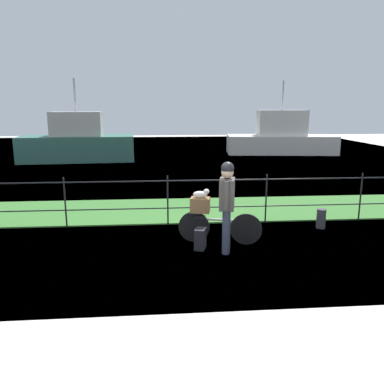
{
  "coord_description": "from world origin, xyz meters",
  "views": [
    {
      "loc": [
        -0.14,
        -6.41,
        2.63
      ],
      "look_at": [
        0.49,
        1.35,
        0.9
      ],
      "focal_mm": 36.05,
      "sensor_mm": 36.0,
      "label": 1
    }
  ],
  "objects_px": {
    "cyclist_person": "(227,199)",
    "moored_boat_near": "(78,143)",
    "mooring_bollard": "(321,219)",
    "moored_boat_mid": "(281,138)",
    "terrier_dog": "(201,194)",
    "bicycle_main": "(219,227)",
    "backpack_on_paving": "(200,239)",
    "wooden_crate": "(200,205)"
  },
  "relations": [
    {
      "from": "mooring_bollard",
      "to": "moored_boat_near",
      "type": "bearing_deg",
      "value": 123.19
    },
    {
      "from": "wooden_crate",
      "to": "terrier_dog",
      "type": "xyz_separation_m",
      "value": [
        0.02,
        -0.01,
        0.22
      ]
    },
    {
      "from": "wooden_crate",
      "to": "mooring_bollard",
      "type": "distance_m",
      "value": 2.89
    },
    {
      "from": "wooden_crate",
      "to": "backpack_on_paving",
      "type": "distance_m",
      "value": 0.68
    },
    {
      "from": "bicycle_main",
      "to": "terrier_dog",
      "type": "bearing_deg",
      "value": 167.11
    },
    {
      "from": "cyclist_person",
      "to": "bicycle_main",
      "type": "bearing_deg",
      "value": 97.88
    },
    {
      "from": "cyclist_person",
      "to": "moored_boat_mid",
      "type": "distance_m",
      "value": 15.99
    },
    {
      "from": "terrier_dog",
      "to": "moored_boat_mid",
      "type": "xyz_separation_m",
      "value": [
        6.08,
        14.39,
        -0.11
      ]
    },
    {
      "from": "terrier_dog",
      "to": "backpack_on_paving",
      "type": "relative_size",
      "value": 0.81
    },
    {
      "from": "wooden_crate",
      "to": "moored_boat_near",
      "type": "height_order",
      "value": "moored_boat_near"
    },
    {
      "from": "cyclist_person",
      "to": "moored_boat_near",
      "type": "height_order",
      "value": "moored_boat_near"
    },
    {
      "from": "bicycle_main",
      "to": "mooring_bollard",
      "type": "xyz_separation_m",
      "value": [
        2.39,
        0.76,
        -0.11
      ]
    },
    {
      "from": "cyclist_person",
      "to": "mooring_bollard",
      "type": "height_order",
      "value": "cyclist_person"
    },
    {
      "from": "bicycle_main",
      "to": "wooden_crate",
      "type": "height_order",
      "value": "wooden_crate"
    },
    {
      "from": "backpack_on_paving",
      "to": "moored_boat_near",
      "type": "bearing_deg",
      "value": -141.12
    },
    {
      "from": "moored_boat_mid",
      "to": "wooden_crate",
      "type": "bearing_deg",
      "value": -113.0
    },
    {
      "from": "moored_boat_near",
      "to": "moored_boat_mid",
      "type": "height_order",
      "value": "moored_boat_mid"
    },
    {
      "from": "bicycle_main",
      "to": "cyclist_person",
      "type": "bearing_deg",
      "value": -82.12
    },
    {
      "from": "moored_boat_near",
      "to": "wooden_crate",
      "type": "bearing_deg",
      "value": -68.55
    },
    {
      "from": "backpack_on_paving",
      "to": "moored_boat_near",
      "type": "distance_m",
      "value": 13.52
    },
    {
      "from": "bicycle_main",
      "to": "backpack_on_paving",
      "type": "xyz_separation_m",
      "value": [
        -0.39,
        -0.29,
        -0.13
      ]
    },
    {
      "from": "cyclist_person",
      "to": "mooring_bollard",
      "type": "xyz_separation_m",
      "value": [
        2.33,
        1.24,
        -0.79
      ]
    },
    {
      "from": "bicycle_main",
      "to": "moored_boat_near",
      "type": "height_order",
      "value": "moored_boat_near"
    },
    {
      "from": "cyclist_person",
      "to": "backpack_on_paving",
      "type": "xyz_separation_m",
      "value": [
        -0.46,
        0.18,
        -0.8
      ]
    },
    {
      "from": "mooring_bollard",
      "to": "moored_boat_mid",
      "type": "xyz_separation_m",
      "value": [
        3.35,
        13.7,
        0.66
      ]
    },
    {
      "from": "moored_boat_near",
      "to": "moored_boat_mid",
      "type": "xyz_separation_m",
      "value": [
        10.92,
        2.13,
        -0.01
      ]
    },
    {
      "from": "terrier_dog",
      "to": "cyclist_person",
      "type": "distance_m",
      "value": 0.68
    },
    {
      "from": "wooden_crate",
      "to": "cyclist_person",
      "type": "height_order",
      "value": "cyclist_person"
    },
    {
      "from": "bicycle_main",
      "to": "cyclist_person",
      "type": "height_order",
      "value": "cyclist_person"
    },
    {
      "from": "backpack_on_paving",
      "to": "moored_boat_mid",
      "type": "bearing_deg",
      "value": 175.55
    },
    {
      "from": "moored_boat_mid",
      "to": "cyclist_person",
      "type": "bearing_deg",
      "value": -110.81
    },
    {
      "from": "bicycle_main",
      "to": "backpack_on_paving",
      "type": "bearing_deg",
      "value": -143.42
    },
    {
      "from": "wooden_crate",
      "to": "moored_boat_mid",
      "type": "height_order",
      "value": "moored_boat_mid"
    },
    {
      "from": "terrier_dog",
      "to": "cyclist_person",
      "type": "height_order",
      "value": "cyclist_person"
    },
    {
      "from": "moored_boat_near",
      "to": "moored_boat_mid",
      "type": "relative_size",
      "value": 0.9
    },
    {
      "from": "bicycle_main",
      "to": "mooring_bollard",
      "type": "height_order",
      "value": "bicycle_main"
    },
    {
      "from": "wooden_crate",
      "to": "moored_boat_near",
      "type": "xyz_separation_m",
      "value": [
        -4.81,
        12.25,
        0.12
      ]
    },
    {
      "from": "mooring_bollard",
      "to": "moored_boat_near",
      "type": "distance_m",
      "value": 13.84
    },
    {
      "from": "terrier_dog",
      "to": "moored_boat_near",
      "type": "bearing_deg",
      "value": 111.54
    },
    {
      "from": "bicycle_main",
      "to": "backpack_on_paving",
      "type": "height_order",
      "value": "bicycle_main"
    },
    {
      "from": "bicycle_main",
      "to": "backpack_on_paving",
      "type": "distance_m",
      "value": 0.51
    },
    {
      "from": "cyclist_person",
      "to": "moored_boat_near",
      "type": "distance_m",
      "value": 13.84
    }
  ]
}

